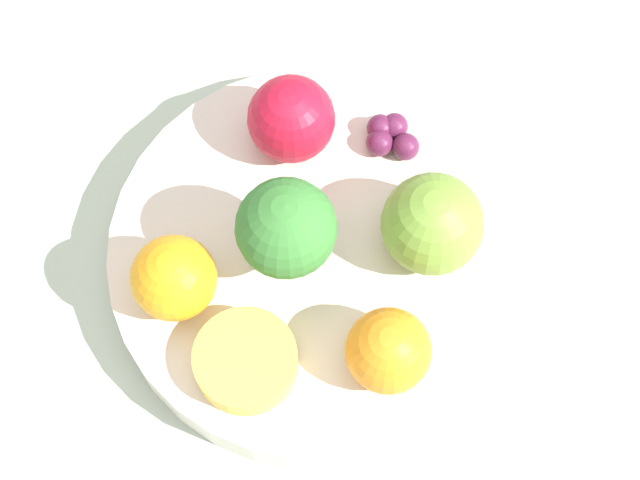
# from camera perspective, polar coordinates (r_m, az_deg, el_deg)

# --- Properties ---
(ground_plane) EXTENTS (6.00, 6.00, 0.00)m
(ground_plane) POSITION_cam_1_polar(r_m,az_deg,el_deg) (0.61, 0.00, -2.15)
(ground_plane) COLOR gray
(table_surface) EXTENTS (1.20, 1.20, 0.02)m
(table_surface) POSITION_cam_1_polar(r_m,az_deg,el_deg) (0.60, 0.00, -1.81)
(table_surface) COLOR #B2C6B2
(table_surface) RESTS_ON ground_plane
(bowl) EXTENTS (0.23, 0.23, 0.03)m
(bowl) POSITION_cam_1_polar(r_m,az_deg,el_deg) (0.58, 0.00, -0.94)
(bowl) COLOR silver
(bowl) RESTS_ON table_surface
(broccoli) EXTENTS (0.05, 0.05, 0.07)m
(broccoli) POSITION_cam_1_polar(r_m,az_deg,el_deg) (0.52, -1.81, 0.56)
(broccoli) COLOR #8CB76B
(broccoli) RESTS_ON bowl
(apple_red) EXTENTS (0.05, 0.05, 0.05)m
(apple_red) POSITION_cam_1_polar(r_m,az_deg,el_deg) (0.58, -1.55, 6.48)
(apple_red) COLOR #B7142D
(apple_red) RESTS_ON bowl
(apple_green) EXTENTS (0.05, 0.05, 0.05)m
(apple_green) POSITION_cam_1_polar(r_m,az_deg,el_deg) (0.55, 6.01, 0.85)
(apple_green) COLOR olive
(apple_green) RESTS_ON bowl
(orange_front) EXTENTS (0.04, 0.04, 0.04)m
(orange_front) POSITION_cam_1_polar(r_m,az_deg,el_deg) (0.53, 3.67, -5.92)
(orange_front) COLOR orange
(orange_front) RESTS_ON bowl
(orange_back) EXTENTS (0.04, 0.04, 0.04)m
(orange_back) POSITION_cam_1_polar(r_m,az_deg,el_deg) (0.54, -7.81, -2.02)
(orange_back) COLOR orange
(orange_back) RESTS_ON bowl
(grape_cluster) EXTENTS (0.03, 0.03, 0.02)m
(grape_cluster) POSITION_cam_1_polar(r_m,az_deg,el_deg) (0.59, 3.67, 5.63)
(grape_cluster) COLOR #5B1E42
(grape_cluster) RESTS_ON bowl
(small_cup) EXTENTS (0.05, 0.05, 0.02)m
(small_cup) POSITION_cam_1_polar(r_m,az_deg,el_deg) (0.54, -3.99, -6.46)
(small_cup) COLOR #F4CC4C
(small_cup) RESTS_ON bowl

